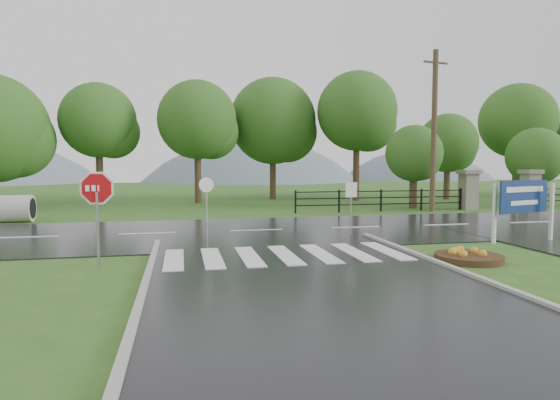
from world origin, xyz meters
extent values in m
plane|color=#305B1E|center=(0.00, 0.00, 0.00)|extent=(120.00, 120.00, 0.00)
cube|color=black|center=(0.00, 10.00, 0.00)|extent=(90.00, 8.00, 0.04)
cube|color=silver|center=(-3.00, 5.00, 0.06)|extent=(0.50, 2.80, 0.02)
cube|color=silver|center=(-2.00, 5.00, 0.06)|extent=(0.50, 2.80, 0.02)
cube|color=silver|center=(-1.00, 5.00, 0.06)|extent=(0.50, 2.80, 0.02)
cube|color=silver|center=(0.00, 5.00, 0.06)|extent=(0.50, 2.80, 0.02)
cube|color=silver|center=(1.00, 5.00, 0.06)|extent=(0.50, 2.80, 0.02)
cube|color=silver|center=(2.00, 5.00, 0.06)|extent=(0.50, 2.80, 0.02)
cube|color=silver|center=(3.00, 5.00, 0.06)|extent=(0.50, 2.80, 0.02)
cube|color=gray|center=(13.00, 16.00, 1.00)|extent=(0.80, 0.80, 2.00)
cube|color=#6B6659|center=(13.00, 16.00, 2.12)|extent=(1.00, 1.00, 0.24)
cube|color=gray|center=(17.00, 16.00, 1.00)|extent=(0.80, 0.80, 2.00)
cube|color=#6B6659|center=(17.00, 16.00, 2.12)|extent=(1.00, 1.00, 0.24)
cube|color=black|center=(7.75, 16.00, 0.40)|extent=(9.50, 0.05, 0.05)
cube|color=black|center=(7.75, 16.00, 0.75)|extent=(9.50, 0.05, 0.05)
cube|color=black|center=(7.75, 16.00, 1.10)|extent=(9.50, 0.05, 0.05)
cube|color=black|center=(3.00, 16.00, 0.60)|extent=(0.08, 0.08, 1.20)
cube|color=black|center=(12.50, 16.00, 0.60)|extent=(0.08, 0.08, 1.20)
cube|color=black|center=(17.50, 16.00, 0.60)|extent=(0.08, 0.08, 1.20)
sphere|color=slate|center=(-28.00, 65.00, -14.40)|extent=(40.00, 40.00, 40.00)
sphere|color=slate|center=(8.00, 65.00, -17.28)|extent=(48.00, 48.00, 48.00)
sphere|color=slate|center=(36.00, 65.00, -12.96)|extent=(36.00, 36.00, 36.00)
cylinder|color=#9E9B93|center=(-9.89, 15.00, 0.60)|extent=(1.30, 1.20, 1.20)
cube|color=#939399|center=(-4.80, 4.61, 0.94)|extent=(0.06, 0.06, 1.88)
cylinder|color=white|center=(-4.80, 4.63, 1.97)|extent=(1.12, 0.14, 1.13)
cylinder|color=#B20C13|center=(-4.80, 4.61, 1.97)|extent=(0.98, 0.13, 0.98)
cube|color=silver|center=(7.04, 5.72, 0.97)|extent=(0.12, 0.12, 1.94)
cube|color=silver|center=(9.17, 5.72, 0.97)|extent=(0.12, 0.12, 1.94)
cube|color=navy|center=(8.11, 5.72, 1.50)|extent=(2.25, 0.70, 1.07)
cube|color=white|center=(8.11, 5.68, 1.74)|extent=(1.77, 0.52, 0.17)
cube|color=white|center=(8.11, 5.68, 1.31)|extent=(1.31, 0.38, 0.15)
cylinder|color=#332111|center=(4.63, 3.47, 0.09)|extent=(1.74, 1.74, 0.17)
cube|color=#939399|center=(3.05, 8.05, 0.90)|extent=(0.04, 0.04, 1.80)
cube|color=white|center=(3.05, 8.03, 1.66)|extent=(0.43, 0.05, 0.52)
cylinder|color=#939399|center=(-1.97, 8.10, 0.99)|extent=(0.06, 0.06, 1.97)
cylinder|color=white|center=(-1.97, 8.08, 1.88)|extent=(0.48, 0.14, 0.49)
cylinder|color=#473523|center=(10.49, 15.50, 4.29)|extent=(0.29, 0.29, 8.58)
cube|color=brown|center=(10.49, 15.50, 7.92)|extent=(1.52, 0.37, 0.10)
cylinder|color=#3D2B1C|center=(10.42, 17.50, 1.32)|extent=(0.41, 0.41, 2.65)
sphere|color=#29581B|center=(10.42, 17.50, 3.18)|extent=(3.27, 3.27, 3.27)
cylinder|color=#3D2B1C|center=(18.55, 17.50, 1.27)|extent=(0.41, 0.41, 2.53)
sphere|color=#29581B|center=(18.55, 17.50, 3.04)|extent=(3.48, 3.48, 3.48)
camera|label=1|loc=(-2.78, -7.43, 2.56)|focal=30.00mm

